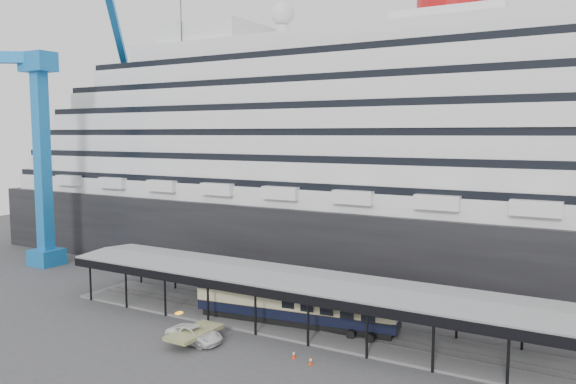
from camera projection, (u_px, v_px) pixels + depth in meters
name	position (u px, v px, depth m)	size (l,w,h in m)	color
ground	(276.00, 343.00, 52.41)	(200.00, 200.00, 0.00)	#3D3D40
cruise_ship	(394.00, 142.00, 78.12)	(130.00, 30.00, 43.90)	black
platform_canopy	(302.00, 305.00, 56.49)	(56.00, 9.18, 5.30)	slate
crane_blue	(49.00, 131.00, 81.84)	(22.63, 19.19, 47.60)	blue
port_truck	(194.00, 334.00, 52.57)	(2.59, 5.61, 1.56)	silver
pullman_carriage	(295.00, 302.00, 56.87)	(21.40, 5.40, 20.84)	black
traffic_cone_left	(208.00, 338.00, 52.57)	(0.52, 0.52, 0.85)	#EB470D
traffic_cone_mid	(311.00, 361.00, 47.49)	(0.46, 0.46, 0.72)	red
traffic_cone_right	(294.00, 354.00, 48.89)	(0.44, 0.44, 0.71)	red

